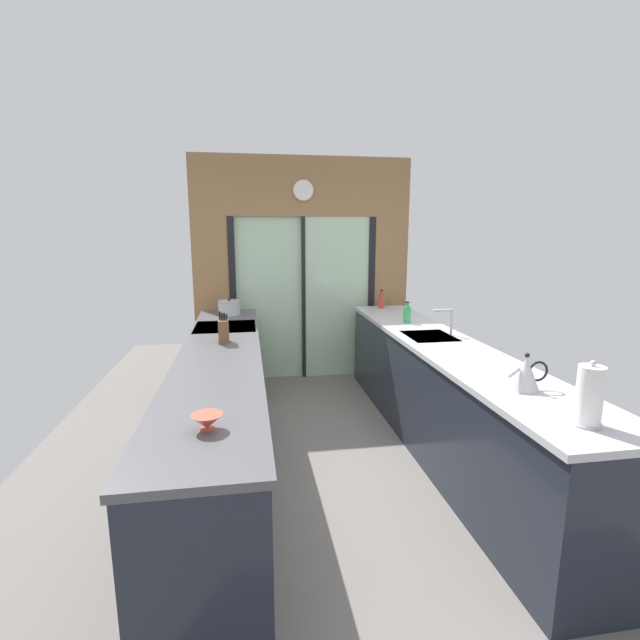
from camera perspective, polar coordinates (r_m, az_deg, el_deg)
The scene contains 13 objects.
ground_plane at distance 4.22m, azimuth 1.14°, elevation -14.69°, with size 5.04×7.60×0.02m, color slate.
back_wall_unit at distance 5.59m, azimuth -2.14°, elevation 7.99°, with size 2.64×0.12×2.70m.
left_counter_run at distance 3.55m, azimuth -12.34°, elevation -11.73°, with size 0.62×3.80×0.92m.
right_counter_run at distance 4.03m, azimuth 14.96°, elevation -9.06°, with size 0.62×3.80×0.92m.
sink_faucet at distance 4.15m, azimuth 15.83°, elevation 0.32°, with size 0.19×0.02×0.24m.
oven_range at distance 4.60m, azimuth -11.60°, elevation -6.46°, with size 0.60×0.60×0.92m.
mixing_bowl at distance 2.21m, azimuth -14.03°, elevation -12.29°, with size 0.15×0.15×0.08m.
knife_block at distance 3.82m, azimuth -12.03°, elevation -1.34°, with size 0.08×0.14×0.26m.
stock_pot at distance 5.11m, azimuth -11.35°, elevation 1.56°, with size 0.24×0.24×0.18m.
kettle at distance 2.89m, azimuth 24.51°, elevation -6.14°, with size 0.26×0.17×0.22m.
soap_bottle_near at distance 4.62m, azimuth 10.90°, elevation 0.75°, with size 0.07×0.07×0.22m.
soap_bottle_far at distance 5.45m, azimuth 7.74°, elevation 2.43°, with size 0.07×0.07×0.22m.
paper_towel_roll at distance 2.51m, azimuth 30.80°, elevation -8.23°, with size 0.14×0.14×0.32m.
Camera 1 is at (-0.69, -3.14, 1.83)m, focal length 25.41 mm.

